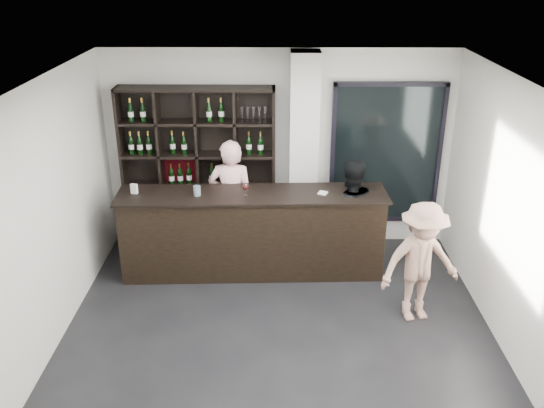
{
  "coord_description": "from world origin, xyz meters",
  "views": [
    {
      "loc": [
        -0.02,
        -5.23,
        4.07
      ],
      "look_at": [
        -0.08,
        1.1,
        1.31
      ],
      "focal_mm": 38.0,
      "sensor_mm": 36.0,
      "label": 1
    }
  ],
  "objects_px": {
    "tasting_counter": "(253,233)",
    "taster_black": "(349,216)",
    "wine_shelf": "(199,170)",
    "customer": "(421,263)",
    "taster_pink": "(231,200)"
  },
  "relations": [
    {
      "from": "taster_pink",
      "to": "customer",
      "type": "relative_size",
      "value": 1.17
    },
    {
      "from": "tasting_counter",
      "to": "wine_shelf",
      "type": "bearing_deg",
      "value": 132.4
    },
    {
      "from": "tasting_counter",
      "to": "taster_black",
      "type": "bearing_deg",
      "value": 2.33
    },
    {
      "from": "wine_shelf",
      "to": "taster_black",
      "type": "distance_m",
      "value": 2.25
    },
    {
      "from": "customer",
      "to": "taster_pink",
      "type": "bearing_deg",
      "value": 132.76
    },
    {
      "from": "tasting_counter",
      "to": "taster_pink",
      "type": "height_order",
      "value": "taster_pink"
    },
    {
      "from": "taster_black",
      "to": "taster_pink",
      "type": "bearing_deg",
      "value": -25.68
    },
    {
      "from": "tasting_counter",
      "to": "customer",
      "type": "bearing_deg",
      "value": -30.38
    },
    {
      "from": "taster_black",
      "to": "customer",
      "type": "xyz_separation_m",
      "value": [
        0.71,
        -1.18,
        -0.05
      ]
    },
    {
      "from": "wine_shelf",
      "to": "taster_pink",
      "type": "relative_size",
      "value": 1.36
    },
    {
      "from": "wine_shelf",
      "to": "tasting_counter",
      "type": "distance_m",
      "value": 1.29
    },
    {
      "from": "tasting_counter",
      "to": "customer",
      "type": "height_order",
      "value": "customer"
    },
    {
      "from": "tasting_counter",
      "to": "taster_black",
      "type": "height_order",
      "value": "taster_black"
    },
    {
      "from": "taster_black",
      "to": "customer",
      "type": "height_order",
      "value": "taster_black"
    },
    {
      "from": "wine_shelf",
      "to": "tasting_counter",
      "type": "xyz_separation_m",
      "value": [
        0.8,
        -0.82,
        -0.61
      ]
    }
  ]
}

